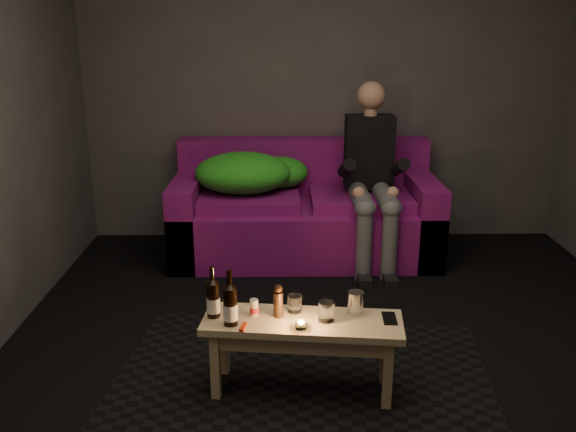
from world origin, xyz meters
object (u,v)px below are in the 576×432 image
person (371,172)px  beer_bottle_b (230,305)px  coffee_table (302,332)px  sofa (304,215)px  beer_bottle_a (213,298)px  steel_cup (356,302)px

person → beer_bottle_b: 2.09m
coffee_table → sofa: bearing=87.5°
beer_bottle_a → person: bearing=59.8°
beer_bottle_a → steel_cup: (0.71, 0.03, -0.04)m
coffee_table → steel_cup: bearing=15.3°
steel_cup → person: bearing=79.6°
sofa → beer_bottle_b: bearing=-102.2°
sofa → beer_bottle_a: size_ratio=7.73×
beer_bottle_a → steel_cup: 0.71m
beer_bottle_a → coffee_table: bearing=-5.0°
sofa → beer_bottle_a: 2.02m
sofa → beer_bottle_b: 2.08m
person → beer_bottle_a: bearing=-120.2°
sofa → person: (0.50, -0.17, 0.39)m
steel_cup → coffee_table: bearing=-164.7°
beer_bottle_a → steel_cup: beer_bottle_a is taller
coffee_table → beer_bottle_b: bearing=-172.6°
sofa → person: size_ratio=1.50×
steel_cup → beer_bottle_b: bearing=-169.1°
sofa → coffee_table: sofa is taller
person → coffee_table: bearing=-108.0°
person → beer_bottle_b: (-0.94, -1.85, -0.21)m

